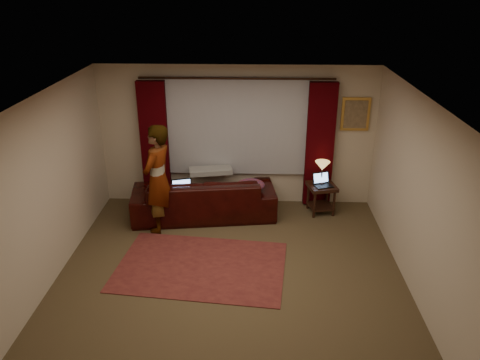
% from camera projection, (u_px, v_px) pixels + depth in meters
% --- Properties ---
extents(floor, '(5.00, 5.00, 0.01)m').
position_uv_depth(floor, '(230.00, 276.00, 6.77)').
color(floor, brown).
rests_on(floor, ground).
extents(ceiling, '(5.00, 5.00, 0.02)m').
position_uv_depth(ceiling, '(228.00, 100.00, 5.73)').
color(ceiling, silver).
rests_on(ceiling, ground).
extents(wall_back, '(5.00, 0.02, 2.60)m').
position_uv_depth(wall_back, '(237.00, 136.00, 8.54)').
color(wall_back, beige).
rests_on(wall_back, ground).
extents(wall_front, '(5.00, 0.02, 2.60)m').
position_uv_depth(wall_front, '(213.00, 322.00, 3.96)').
color(wall_front, beige).
rests_on(wall_front, ground).
extents(wall_left, '(0.02, 5.00, 2.60)m').
position_uv_depth(wall_left, '(45.00, 192.00, 6.33)').
color(wall_left, beige).
rests_on(wall_left, ground).
extents(wall_right, '(0.02, 5.00, 2.60)m').
position_uv_depth(wall_right, '(418.00, 198.00, 6.17)').
color(wall_right, beige).
rests_on(wall_right, ground).
extents(sheer_curtain, '(2.50, 0.05, 1.80)m').
position_uv_depth(sheer_curtain, '(237.00, 127.00, 8.40)').
color(sheer_curtain, '#A4A4AB').
rests_on(sheer_curtain, wall_back).
extents(drape_left, '(0.50, 0.14, 2.30)m').
position_uv_depth(drape_left, '(155.00, 144.00, 8.53)').
color(drape_left, '#320104').
rests_on(drape_left, floor).
extents(drape_right, '(0.50, 0.14, 2.30)m').
position_uv_depth(drape_right, '(320.00, 146.00, 8.44)').
color(drape_right, '#320104').
rests_on(drape_right, floor).
extents(curtain_rod, '(0.04, 0.04, 3.40)m').
position_uv_depth(curtain_rod, '(237.00, 78.00, 8.00)').
color(curtain_rod, black).
rests_on(curtain_rod, wall_back).
extents(picture_frame, '(0.50, 0.04, 0.60)m').
position_uv_depth(picture_frame, '(355.00, 114.00, 8.26)').
color(picture_frame, gold).
rests_on(picture_frame, wall_back).
extents(sofa, '(2.64, 1.41, 1.02)m').
position_uv_depth(sofa, '(204.00, 189.00, 8.31)').
color(sofa, black).
rests_on(sofa, floor).
extents(throw_blanket, '(0.81, 0.45, 0.09)m').
position_uv_depth(throw_blanket, '(210.00, 157.00, 8.38)').
color(throw_blanket, gray).
rests_on(throw_blanket, sofa).
extents(clothing_pile, '(0.57, 0.48, 0.21)m').
position_uv_depth(clothing_pile, '(251.00, 186.00, 8.20)').
color(clothing_pile, brown).
rests_on(clothing_pile, sofa).
extents(laptop_sofa, '(0.44, 0.46, 0.25)m').
position_uv_depth(laptop_sofa, '(183.00, 189.00, 8.02)').
color(laptop_sofa, black).
rests_on(laptop_sofa, sofa).
extents(area_rug, '(2.63, 1.90, 0.01)m').
position_uv_depth(area_rug, '(201.00, 266.00, 6.99)').
color(area_rug, maroon).
rests_on(area_rug, floor).
extents(end_table, '(0.56, 0.56, 0.55)m').
position_uv_depth(end_table, '(321.00, 199.00, 8.50)').
color(end_table, black).
rests_on(end_table, floor).
extents(tiffany_lamp, '(0.29, 0.29, 0.43)m').
position_uv_depth(tiffany_lamp, '(322.00, 173.00, 8.36)').
color(tiffany_lamp, olive).
rests_on(tiffany_lamp, end_table).
extents(laptop_table, '(0.41, 0.42, 0.23)m').
position_uv_depth(laptop_table, '(324.00, 180.00, 8.30)').
color(laptop_table, black).
rests_on(laptop_table, end_table).
extents(person, '(0.69, 0.69, 1.85)m').
position_uv_depth(person, '(158.00, 179.00, 7.68)').
color(person, gray).
rests_on(person, floor).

